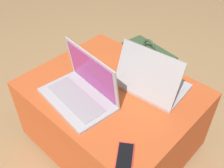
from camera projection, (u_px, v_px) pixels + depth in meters
name	position (u px, v px, depth m)	size (l,w,h in m)	color
ground_plane	(112.00, 142.00, 1.65)	(14.00, 14.00, 0.00)	tan
ottoman	(112.00, 117.00, 1.50)	(0.87, 0.70, 0.46)	maroon
laptop_near	(82.00, 90.00, 1.26)	(0.40, 0.27, 0.24)	#B7B7BC
laptop_far	(151.00, 81.00, 1.31)	(0.35, 0.27, 0.24)	#B7B7BC
cell_phone	(125.00, 157.00, 1.03)	(0.13, 0.15, 0.01)	red
backpack	(147.00, 76.00, 1.82)	(0.37, 0.26, 0.50)	#385133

